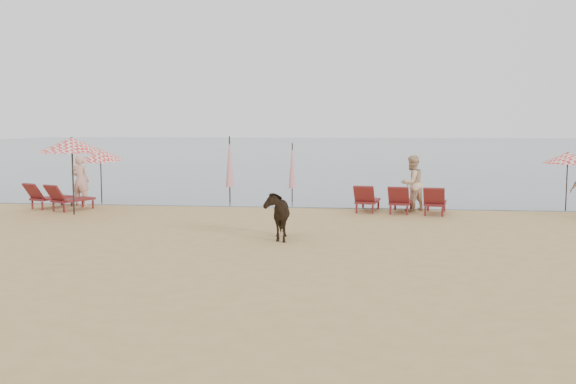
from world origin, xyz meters
name	(u,v)px	position (x,y,z in m)	size (l,w,h in m)	color
ground	(261,268)	(0.00, 0.00, 0.00)	(120.00, 120.00, 0.00)	tan
sea	(348,147)	(0.00, 80.00, 0.00)	(160.00, 140.00, 0.06)	#51606B
lounger_cluster_left	(57,197)	(-8.76, 8.55, 0.45)	(2.38, 2.35, 0.65)	maroon
lounger_cluster_right	(400,200)	(3.42, 8.94, 0.46)	(3.26, 2.25, 0.66)	maroon
umbrella_open_left_a	(72,145)	(-7.56, 7.33, 2.35)	(2.30, 2.30, 2.62)	black
umbrella_open_left_b	(100,155)	(-7.96, 10.62, 1.88)	(1.70, 1.74, 2.17)	black
umbrella_open_right	(568,158)	(9.21, 10.08, 1.88)	(1.71, 1.71, 2.09)	black
umbrella_closed_left	(230,162)	(-3.00, 11.17, 1.60)	(0.32, 0.32, 2.60)	black
umbrella_closed_right	(292,166)	(-0.60, 11.57, 1.44)	(0.28, 0.28, 2.34)	black
cow	(276,214)	(-0.13, 3.44, 0.66)	(0.71, 1.57, 1.32)	black
beachgoer_left	(80,181)	(-8.40, 9.72, 0.95)	(0.69, 0.45, 1.90)	tan
beachgoer_right_a	(412,183)	(3.85, 9.63, 0.98)	(0.95, 0.74, 1.96)	#D4AC84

